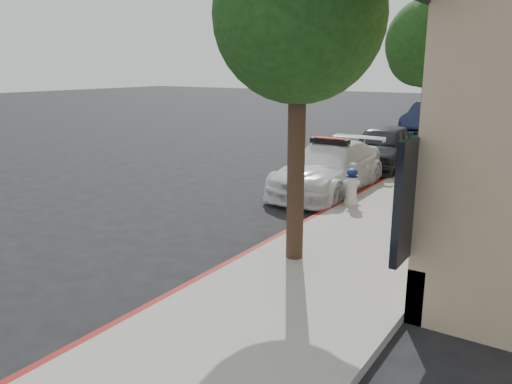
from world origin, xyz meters
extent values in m
plane|color=black|center=(0.00, 0.00, 0.00)|extent=(120.00, 120.00, 0.00)
cube|color=gray|center=(3.60, 10.00, 0.07)|extent=(3.20, 50.00, 0.15)
cube|color=maroon|center=(2.06, 10.00, 0.07)|extent=(0.12, 50.00, 0.15)
cylinder|color=black|center=(2.90, -2.00, 1.80)|extent=(0.30, 0.30, 3.30)
sphere|color=#153310|center=(2.90, -2.00, 4.25)|extent=(2.80, 2.80, 2.80)
sphere|color=#153310|center=(2.55, -1.70, 3.95)|extent=(2.10, 2.10, 2.10)
cylinder|color=black|center=(2.90, 6.00, 1.74)|extent=(0.30, 0.30, 3.19)
sphere|color=#153310|center=(2.90, 6.00, 4.14)|extent=(2.60, 2.60, 2.60)
sphere|color=#153310|center=(3.30, 5.70, 4.54)|extent=(2.08, 2.08, 2.08)
sphere|color=#153310|center=(2.55, 6.30, 3.84)|extent=(1.95, 1.95, 1.95)
cylinder|color=black|center=(2.90, 14.00, 1.86)|extent=(0.30, 0.30, 3.41)
sphere|color=#153310|center=(2.90, 14.00, 4.36)|extent=(3.00, 3.00, 3.00)
sphere|color=#153310|center=(3.30, 13.70, 4.76)|extent=(2.40, 2.40, 2.40)
sphere|color=#153310|center=(2.55, 14.30, 4.06)|extent=(2.25, 2.25, 2.25)
imported|color=white|center=(1.10, 3.24, 0.70)|extent=(2.08, 4.87, 1.40)
cube|color=black|center=(1.10, 3.24, 1.46)|extent=(1.11, 0.31, 0.14)
cube|color=#A50A07|center=(1.10, 3.24, 1.52)|extent=(0.90, 0.24, 0.06)
imported|color=#202328|center=(1.20, 7.31, 0.77)|extent=(2.29, 4.68, 1.54)
imported|color=#151B36|center=(0.04, 17.98, 0.81)|extent=(1.93, 5.00, 1.63)
cylinder|color=white|center=(2.35, 1.89, 0.20)|extent=(0.35, 0.35, 0.11)
cylinder|color=white|center=(2.35, 1.89, 0.55)|extent=(0.26, 0.26, 0.59)
ellipsoid|color=navy|center=(2.35, 1.89, 0.95)|extent=(0.28, 0.28, 0.20)
cylinder|color=white|center=(2.35, 1.89, 0.69)|extent=(0.38, 0.22, 0.11)
cylinder|color=white|center=(2.35, 1.89, 0.69)|extent=(0.16, 0.22, 0.11)
cube|color=black|center=(3.99, 0.93, 0.16)|extent=(0.45, 0.45, 0.03)
cone|color=red|center=(3.99, 0.93, 0.50)|extent=(0.27, 0.27, 0.63)
cylinder|color=white|center=(3.99, 0.93, 0.60)|extent=(0.14, 0.14, 0.10)
camera|label=1|loc=(6.93, -9.39, 3.46)|focal=35.00mm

